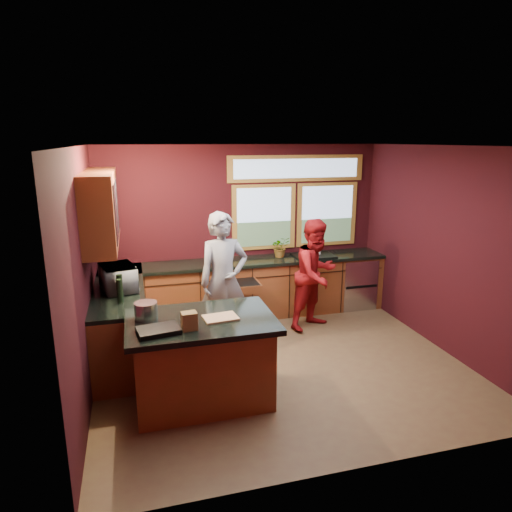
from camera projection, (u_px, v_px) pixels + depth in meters
name	position (u px, v px, depth m)	size (l,w,h in m)	color
floor	(280.00, 363.00, 5.81)	(4.50, 4.50, 0.00)	brown
room_shell	(227.00, 222.00, 5.52)	(4.52, 4.02, 2.71)	black
back_counter	(260.00, 287.00, 7.34)	(4.50, 0.64, 0.93)	brown
left_counter	(120.00, 320.00, 6.00)	(0.64, 2.30, 0.93)	brown
island	(202.00, 359.00, 4.90)	(1.55, 1.05, 0.95)	brown
person_grey	(224.00, 281.00, 6.11)	(0.68, 0.45, 1.86)	slate
person_red	(316.00, 274.00, 6.76)	(0.81, 0.63, 1.66)	maroon
microwave	(119.00, 278.00, 5.71)	(0.57, 0.39, 0.32)	#999999
potted_plant	(280.00, 247.00, 7.32)	(0.30, 0.26, 0.33)	#999999
paper_towel	(317.00, 247.00, 7.44)	(0.12, 0.12, 0.28)	silver
cutting_board	(220.00, 318.00, 4.79)	(0.35, 0.25, 0.02)	#A67C55
stock_pot	(146.00, 311.00, 4.76)	(0.24, 0.24, 0.18)	#B2B3B7
paper_bag	(189.00, 321.00, 4.49)	(0.15, 0.12, 0.18)	brown
black_tray	(159.00, 330.00, 4.43)	(0.40, 0.28, 0.05)	black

